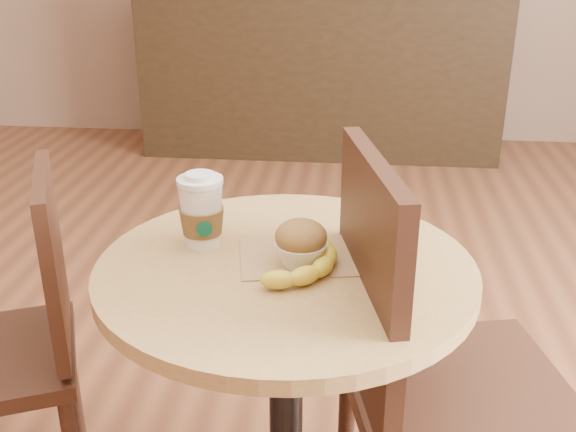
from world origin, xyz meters
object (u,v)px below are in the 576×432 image
object	(u,v)px
cafe_table	(286,356)
muffin	(301,243)
chair_right	(427,372)
chair_left	(14,339)
coffee_cup	(202,213)
banana	(306,257)

from	to	relation	value
cafe_table	muffin	distance (m)	0.26
chair_right	chair_left	bearing A→B (deg)	69.89
coffee_cup	muffin	world-z (taller)	coffee_cup
chair_right	coffee_cup	bearing A→B (deg)	66.98
cafe_table	chair_right	world-z (taller)	chair_right
cafe_table	banana	bearing A→B (deg)	-16.24
cafe_table	muffin	world-z (taller)	muffin
chair_right	banana	size ratio (longest dim) A/B	3.94
chair_left	coffee_cup	world-z (taller)	coffee_cup
chair_left	chair_right	xyz separation A→B (m)	(0.91, -0.12, 0.06)
muffin	chair_right	bearing A→B (deg)	-2.50
cafe_table	banana	size ratio (longest dim) A/B	3.02
banana	muffin	bearing A→B (deg)	170.68
cafe_table	coffee_cup	xyz separation A→B (m)	(-0.17, 0.06, 0.28)
coffee_cup	muffin	xyz separation A→B (m)	(0.20, -0.07, -0.02)
chair_left	coffee_cup	distance (m)	0.58
chair_left	banana	size ratio (longest dim) A/B	3.46
chair_left	banana	xyz separation A→B (m)	(0.68, -0.11, 0.30)
cafe_table	coffee_cup	distance (m)	0.33
muffin	banana	distance (m)	0.03
cafe_table	coffee_cup	size ratio (longest dim) A/B	4.97
chair_right	coffee_cup	world-z (taller)	chair_right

